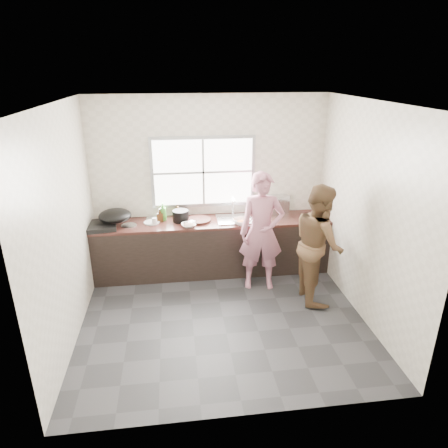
{
  "coord_description": "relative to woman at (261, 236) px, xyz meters",
  "views": [
    {
      "loc": [
        -0.55,
        -4.38,
        3.05
      ],
      "look_at": [
        0.1,
        0.65,
        1.05
      ],
      "focal_mm": 32.0,
      "sensor_mm": 36.0,
      "label": 1
    }
  ],
  "objects": [
    {
      "name": "faucet",
      "position": [
        -0.3,
        0.75,
        0.2
      ],
      "size": [
        0.02,
        0.02,
        0.3
      ],
      "primitive_type": "cylinder",
      "color": "silver",
      "rests_on": "countertop"
    },
    {
      "name": "plate_food",
      "position": [
        -1.56,
        0.57,
        0.06
      ],
      "size": [
        0.31,
        0.31,
        0.02
      ],
      "primitive_type": "cylinder",
      "rotation": [
        0.0,
        0.0,
        0.39
      ],
      "color": "silver",
      "rests_on": "countertop"
    },
    {
      "name": "cabinet",
      "position": [
        -0.65,
        0.55,
        -0.4
      ],
      "size": [
        3.6,
        0.62,
        0.82
      ],
      "primitive_type": "cube",
      "color": "black",
      "rests_on": "floor"
    },
    {
      "name": "bottle_green",
      "position": [
        -1.39,
        0.66,
        0.19
      ],
      "size": [
        0.14,
        0.14,
        0.28
      ],
      "primitive_type": "imported",
      "rotation": [
        0.0,
        0.0,
        -0.41
      ],
      "color": "green",
      "rests_on": "countertop"
    },
    {
      "name": "wall_right",
      "position": [
        1.15,
        -0.74,
        0.54
      ],
      "size": [
        0.01,
        3.2,
        2.7
      ],
      "primitive_type": "cube",
      "color": "beige",
      "rests_on": "ground"
    },
    {
      "name": "black_pot",
      "position": [
        -1.13,
        0.58,
        0.14
      ],
      "size": [
        0.32,
        0.32,
        0.18
      ],
      "primitive_type": "cylinder",
      "rotation": [
        0.0,
        0.0,
        0.4
      ],
      "color": "black",
      "rests_on": "countertop"
    },
    {
      "name": "sink",
      "position": [
        -0.3,
        0.55,
        0.06
      ],
      "size": [
        0.55,
        0.45,
        0.02
      ],
      "primitive_type": "cube",
      "color": "silver",
      "rests_on": "countertop"
    },
    {
      "name": "dish_rack",
      "position": [
        0.39,
        0.78,
        0.2
      ],
      "size": [
        0.46,
        0.4,
        0.29
      ],
      "primitive_type": "cube",
      "rotation": [
        0.0,
        0.0,
        0.38
      ],
      "color": "silver",
      "rests_on": "countertop"
    },
    {
      "name": "countertop",
      "position": [
        -0.65,
        0.55,
        0.03
      ],
      "size": [
        3.6,
        0.64,
        0.04
      ],
      "primitive_type": "cube",
      "color": "#361B16",
      "rests_on": "cabinet"
    },
    {
      "name": "glass_jar",
      "position": [
        -1.52,
        0.5,
        0.1
      ],
      "size": [
        0.09,
        0.09,
        0.1
      ],
      "primitive_type": "cylinder",
      "rotation": [
        0.0,
        0.0,
        -0.31
      ],
      "color": "silver",
      "rests_on": "countertop"
    },
    {
      "name": "bottle_brown_short",
      "position": [
        -1.16,
        0.78,
        0.13
      ],
      "size": [
        0.13,
        0.13,
        0.16
      ],
      "primitive_type": "imported",
      "rotation": [
        0.0,
        0.0,
        -0.07
      ],
      "color": "#502F14",
      "rests_on": "countertop"
    },
    {
      "name": "ceiling",
      "position": [
        -0.65,
        -0.74,
        1.9
      ],
      "size": [
        3.6,
        3.2,
        0.01
      ],
      "primitive_type": "cube",
      "color": "silver",
      "rests_on": "wall_back"
    },
    {
      "name": "bottle_brown_tall",
      "position": [
        -1.44,
        0.63,
        0.14
      ],
      "size": [
        0.09,
        0.09,
        0.18
      ],
      "primitive_type": "imported",
      "rotation": [
        0.0,
        0.0,
        0.04
      ],
      "color": "#432610",
      "rests_on": "countertop"
    },
    {
      "name": "cutting_board",
      "position": [
        -0.85,
        0.56,
        0.07
      ],
      "size": [
        0.47,
        0.47,
        0.04
      ],
      "primitive_type": "cylinder",
      "rotation": [
        0.0,
        0.0,
        0.37
      ],
      "color": "black",
      "rests_on": "countertop"
    },
    {
      "name": "burner",
      "position": [
        -2.3,
        0.46,
        0.08
      ],
      "size": [
        0.51,
        0.51,
        0.07
      ],
      "primitive_type": "cube",
      "rotation": [
        0.0,
        0.0,
        0.13
      ],
      "color": "black",
      "rests_on": "countertop"
    },
    {
      "name": "pot_lid_right",
      "position": [
        -1.54,
        0.74,
        0.06
      ],
      "size": [
        0.24,
        0.24,
        0.01
      ],
      "primitive_type": "cylinder",
      "rotation": [
        0.0,
        0.0,
        0.03
      ],
      "color": "#AFB2B6",
      "rests_on": "countertop"
    },
    {
      "name": "window_frame",
      "position": [
        -0.75,
        0.85,
        0.74
      ],
      "size": [
        1.6,
        0.05,
        1.1
      ],
      "primitive_type": "cube",
      "color": "#9EA0A5",
      "rests_on": "wall_back"
    },
    {
      "name": "bowl_crabs",
      "position": [
        -0.23,
        0.34,
        0.08
      ],
      "size": [
        0.27,
        0.27,
        0.07
      ],
      "primitive_type": "imported",
      "rotation": [
        0.0,
        0.0,
        0.31
      ],
      "color": "white",
      "rests_on": "countertop"
    },
    {
      "name": "person_side",
      "position": [
        0.7,
        -0.4,
        0.02
      ],
      "size": [
        0.64,
        0.82,
        1.65
      ],
      "primitive_type": "imported",
      "rotation": [
        0.0,
        0.0,
        1.55
      ],
      "color": "brown",
      "rests_on": "floor"
    },
    {
      "name": "floor",
      "position": [
        -0.65,
        -0.74,
        -0.81
      ],
      "size": [
        3.6,
        3.2,
        0.01
      ],
      "primitive_type": "cube",
      "color": "#2C2C2E",
      "rests_on": "ground"
    },
    {
      "name": "woman",
      "position": [
        0.0,
        0.0,
        0.0
      ],
      "size": [
        0.63,
        0.45,
        1.62
      ],
      "primitive_type": "imported",
      "rotation": [
        0.0,
        0.0,
        -0.12
      ],
      "color": "#B46C81",
      "rests_on": "floor"
    },
    {
      "name": "wall_front",
      "position": [
        -0.65,
        -2.34,
        0.54
      ],
      "size": [
        3.6,
        0.01,
        2.7
      ],
      "primitive_type": "cube",
      "color": "beige",
      "rests_on": "ground"
    },
    {
      "name": "pot_lid_left",
      "position": [
        -1.89,
        0.5,
        0.06
      ],
      "size": [
        0.26,
        0.26,
        0.01
      ],
      "primitive_type": "cylinder",
      "rotation": [
        0.0,
        0.0,
        -0.14
      ],
      "color": "silver",
      "rests_on": "countertop"
    },
    {
      "name": "bowl_held",
      "position": [
        0.08,
        0.34,
        0.08
      ],
      "size": [
        0.27,
        0.27,
        0.07
      ],
      "primitive_type": "imported",
      "rotation": [
        0.0,
        0.0,
        -0.3
      ],
      "color": "white",
      "rests_on": "countertop"
    },
    {
      "name": "wall_left",
      "position": [
        -2.46,
        -0.74,
        0.54
      ],
      "size": [
        0.01,
        3.2,
        2.7
      ],
      "primitive_type": "cube",
      "color": "silver",
      "rests_on": "ground"
    },
    {
      "name": "wall_back",
      "position": [
        -0.65,
        0.87,
        0.54
      ],
      "size": [
        3.6,
        0.01,
        2.7
      ],
      "primitive_type": "cube",
      "color": "beige",
      "rests_on": "ground"
    },
    {
      "name": "window_glazing",
      "position": [
        -0.75,
        0.83,
        0.74
      ],
      "size": [
        1.5,
        0.01,
        1.0
      ],
      "primitive_type": "cube",
      "color": "white",
      "rests_on": "window_frame"
    },
    {
      "name": "bowl_mince",
      "position": [
        -1.02,
        0.34,
        0.08
      ],
      "size": [
        0.24,
        0.24,
        0.05
      ],
      "primitive_type": "imported",
      "rotation": [
        0.0,
        0.0,
        0.16
      ],
      "color": "white",
      "rests_on": "countertop"
    },
    {
      "name": "cleaver",
      "position": [
        -1.0,
        0.43,
        0.09
      ],
      "size": [
        0.19,
        0.19,
        0.01
      ],
      "primitive_type": "cube",
      "rotation": [
        0.0,
        0.0,
        0.74
      ],
      "color": "#B6B8BD",
      "rests_on": "cutting_board"
    },
    {
      "name": "wok",
      "position": [
        -2.09,
        0.55,
        0.2
      ],
      "size": [
        0.53,
        0.53,
        0.18
      ],
      "primitive_type": "ellipsoid",
      "rotation": [
        0.0,
        0.0,
        -0.13
      ],
      "color": "black",
      "rests_on": "burner"
    }
  ]
}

